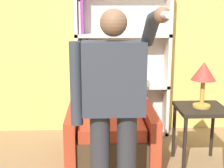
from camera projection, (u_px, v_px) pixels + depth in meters
wall_back at (136, 24)px, 3.97m from camera, size 8.00×0.11×2.80m
bookcase at (116, 63)px, 3.91m from camera, size 1.17×0.28×1.91m
armchair at (111, 130)px, 3.22m from camera, size 0.86×0.89×1.20m
person_standing at (113, 103)px, 2.27m from camera, size 0.60×0.78×1.58m
side_table at (201, 117)px, 3.12m from camera, size 0.48×0.48×0.63m
table_lamp at (204, 74)px, 3.02m from camera, size 0.24×0.24×0.45m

